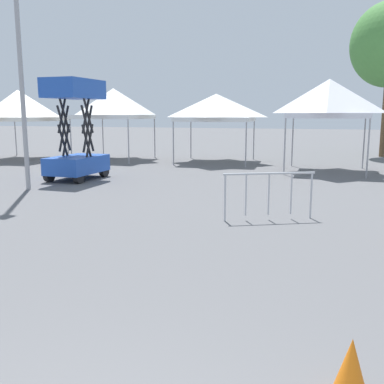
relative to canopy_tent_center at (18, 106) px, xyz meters
name	(u,v)px	position (x,y,z in m)	size (l,w,h in m)	color
canopy_tent_center	(18,106)	(0.00, 0.00, 0.00)	(3.57, 3.57, 3.55)	#9E9EA3
canopy_tent_right_of_center	(114,104)	(4.70, 1.39, 0.09)	(3.36, 3.36, 3.63)	#9E9EA3
canopy_tent_left_of_center	(216,108)	(10.00, 1.76, -0.12)	(3.74, 3.74, 3.30)	#9E9EA3
canopy_tent_behind_right	(329,99)	(15.21, -0.31, 0.18)	(3.22, 3.22, 3.73)	#9E9EA3
scissor_lift	(77,149)	(6.65, -5.32, -1.66)	(1.44, 2.32, 3.55)	black
light_pole_near_lift	(17,18)	(6.32, -7.67, 2.37)	(0.36, 0.36, 9.13)	#9E9EA3
crowd_barrier_by_lift	(269,187)	(14.12, -9.47, -2.01)	(1.91, 0.96, 1.08)	#B7BABF
traffic_cone_near_barrier	(351,369)	(15.64, -15.62, -2.49)	(0.32, 0.32, 0.54)	orange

